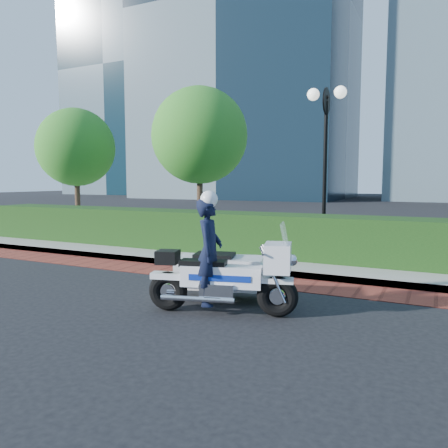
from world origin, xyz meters
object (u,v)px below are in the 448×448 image
at_px(lamppost, 326,142).
at_px(tree_a, 76,148).
at_px(tree_b, 200,136).
at_px(police_motorcycle, 220,268).

distance_m(lamppost, tree_a, 10.09).
relative_size(tree_a, tree_b, 0.94).
bearing_deg(tree_a, lamppost, -7.41).
height_order(tree_a, tree_b, tree_b).
relative_size(lamppost, tree_a, 0.92).
distance_m(lamppost, police_motorcycle, 6.10).
relative_size(lamppost, tree_b, 0.86).
bearing_deg(lamppost, tree_b, 163.89).
bearing_deg(tree_a, tree_b, 0.00).
distance_m(lamppost, tree_b, 4.71).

